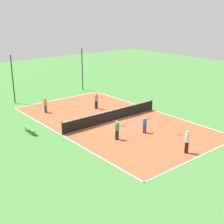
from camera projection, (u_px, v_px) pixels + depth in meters
The scene contains 15 objects.
ground_plane at pixel (112, 121), 28.81m from camera, with size 80.00×80.00×0.00m, color #47843D.
court_surface at pixel (112, 121), 28.81m from camera, with size 10.84×19.18×0.02m.
tennis_net at pixel (112, 115), 28.62m from camera, with size 10.64×0.10×1.12m.
bench at pixel (29, 128), 25.97m from camera, with size 0.36×1.85×0.45m.
player_far_white at pixel (187, 140), 22.09m from camera, with size 0.74×0.98×1.73m.
player_center_orange at pixel (45, 104), 30.94m from camera, with size 0.46×0.97×1.49m.
player_far_green at pixel (117, 129), 24.43m from camera, with size 0.81×0.95×1.58m.
player_baseline_gray at pixel (96, 100), 32.10m from camera, with size 0.66×0.99×1.69m.
player_near_blue at pixel (145, 124), 25.82m from camera, with size 0.98×0.52×1.39m.
tennis_ball_far_baseline at pixel (147, 177), 19.09m from camera, with size 0.07×0.07×0.07m, color #CCE033.
tennis_ball_right_alley at pixel (118, 121), 28.68m from camera, with size 0.07×0.07×0.07m, color #CCE033.
tennis_ball_left_sideline at pixel (84, 103), 34.07m from camera, with size 0.07×0.07×0.07m, color #CCE033.
tennis_ball_midcourt at pixel (89, 96), 37.02m from camera, with size 0.07×0.07×0.07m, color #CCE033.
fence_post_back_left at pixel (13, 80), 33.60m from camera, with size 0.12×0.12×5.30m.
fence_post_back_right at pixel (82, 70), 39.05m from camera, with size 0.12×0.12×5.30m.
Camera 1 is at (-17.21, -20.93, 9.81)m, focal length 50.00 mm.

